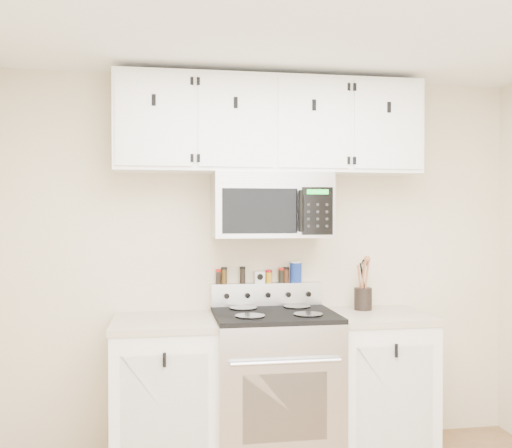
{
  "coord_description": "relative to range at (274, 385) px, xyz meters",
  "views": [
    {
      "loc": [
        -0.69,
        -2.11,
        1.57
      ],
      "look_at": [
        -0.12,
        1.45,
        1.51
      ],
      "focal_mm": 40.0,
      "sensor_mm": 36.0,
      "label": 1
    }
  ],
  "objects": [
    {
      "name": "back_wall",
      "position": [
        0.0,
        0.32,
        0.76
      ],
      "size": [
        3.5,
        0.01,
        2.5
      ],
      "primitive_type": "cube",
      "color": "beige",
      "rests_on": "floor"
    },
    {
      "name": "range",
      "position": [
        0.0,
        0.0,
        0.0
      ],
      "size": [
        0.76,
        0.65,
        1.1
      ],
      "color": "#B7B7BA",
      "rests_on": "floor"
    },
    {
      "name": "base_cabinet_left",
      "position": [
        -0.69,
        0.02,
        -0.03
      ],
      "size": [
        0.64,
        0.62,
        0.92
      ],
      "color": "white",
      "rests_on": "floor"
    },
    {
      "name": "base_cabinet_right",
      "position": [
        0.69,
        0.02,
        -0.03
      ],
      "size": [
        0.64,
        0.62,
        0.92
      ],
      "color": "white",
      "rests_on": "floor"
    },
    {
      "name": "microwave",
      "position": [
        0.0,
        0.13,
        1.14
      ],
      "size": [
        0.76,
        0.44,
        0.42
      ],
      "color": "#9E9EA3",
      "rests_on": "back_wall"
    },
    {
      "name": "upper_cabinets",
      "position": [
        -0.0,
        0.15,
        1.66
      ],
      "size": [
        2.0,
        0.35,
        0.62
      ],
      "color": "white",
      "rests_on": "back_wall"
    },
    {
      "name": "utensil_crock",
      "position": [
        0.64,
        0.16,
        0.52
      ],
      "size": [
        0.12,
        0.12,
        0.35
      ],
      "color": "black",
      "rests_on": "base_cabinet_right"
    },
    {
      "name": "kitchen_timer",
      "position": [
        -0.05,
        0.28,
        0.65
      ],
      "size": [
        0.07,
        0.06,
        0.08
      ],
      "primitive_type": "cube",
      "rotation": [
        0.0,
        0.0,
        0.07
      ],
      "color": "white",
      "rests_on": "range"
    },
    {
      "name": "salt_canister",
      "position": [
        0.2,
        0.28,
        0.69
      ],
      "size": [
        0.08,
        0.08,
        0.15
      ],
      "color": "#163399",
      "rests_on": "range"
    },
    {
      "name": "spice_jar_0",
      "position": [
        -0.33,
        0.28,
        0.66
      ],
      "size": [
        0.04,
        0.04,
        0.1
      ],
      "color": "black",
      "rests_on": "range"
    },
    {
      "name": "spice_jar_1",
      "position": [
        -0.29,
        0.28,
        0.67
      ],
      "size": [
        0.04,
        0.04,
        0.11
      ],
      "color": "#452F10",
      "rests_on": "range"
    },
    {
      "name": "spice_jar_2",
      "position": [
        -0.17,
        0.28,
        0.67
      ],
      "size": [
        0.04,
        0.04,
        0.11
      ],
      "color": "black",
      "rests_on": "range"
    },
    {
      "name": "spice_jar_3",
      "position": [
        0.02,
        0.28,
        0.66
      ],
      "size": [
        0.04,
        0.04,
        0.09
      ],
      "color": "#C48C17",
      "rests_on": "range"
    },
    {
      "name": "spice_jar_4",
      "position": [
        0.1,
        0.28,
        0.66
      ],
      "size": [
        0.04,
        0.04,
        0.1
      ],
      "color": "black",
      "rests_on": "range"
    },
    {
      "name": "spice_jar_5",
      "position": [
        0.13,
        0.28,
        0.67
      ],
      "size": [
        0.04,
        0.04,
        0.11
      ],
      "color": "#462210",
      "rests_on": "range"
    },
    {
      "name": "spice_jar_6",
      "position": [
        0.21,
        0.28,
        0.66
      ],
      "size": [
        0.04,
        0.04,
        0.1
      ],
      "color": "gold",
      "rests_on": "range"
    }
  ]
}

